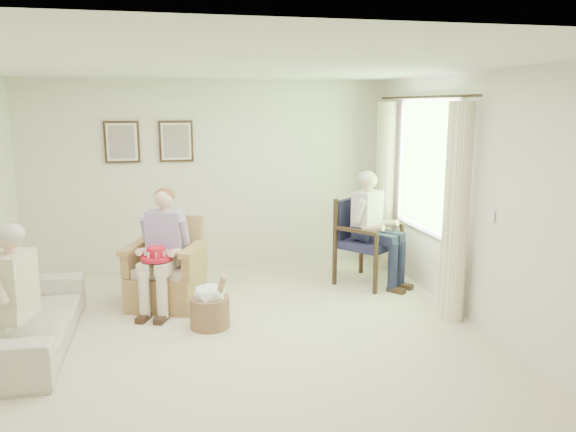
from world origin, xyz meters
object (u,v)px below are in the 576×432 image
at_px(person_dark, 372,220).
at_px(hatbox, 210,305).
at_px(sofa, 26,317).
at_px(wood_armchair, 366,237).
at_px(person_wicker, 165,242).
at_px(person_sofa, 9,291).
at_px(red_hat, 156,255).
at_px(wicker_armchair, 166,278).

bearing_deg(person_dark, hatbox, 165.97).
bearing_deg(person_dark, sofa, 157.22).
height_order(wood_armchair, person_wicker, person_wicker).
xyz_separation_m(sofa, person_sofa, (-0.00, -0.46, 0.42)).
bearing_deg(red_hat, hatbox, -42.01).
bearing_deg(wood_armchair, person_wicker, 152.10).
relative_size(wood_armchair, person_dark, 0.76).
distance_m(person_wicker, hatbox, 0.95).
height_order(wood_armchair, red_hat, wood_armchair).
relative_size(wicker_armchair, person_dark, 0.70).
height_order(wood_armchair, sofa, wood_armchair).
distance_m(person_wicker, person_dark, 2.56).
bearing_deg(person_dark, wicker_armchair, 145.23).
distance_m(wicker_armchair, person_sofa, 1.94).
relative_size(person_sofa, hatbox, 2.09).
distance_m(sofa, hatbox, 1.74).
height_order(person_wicker, person_sofa, person_wicker).
bearing_deg(person_sofa, red_hat, 145.30).
relative_size(wood_armchair, red_hat, 3.26).
xyz_separation_m(wood_armchair, person_sofa, (-3.84, -1.72, 0.12)).
height_order(wicker_armchair, person_wicker, person_wicker).
bearing_deg(wood_armchair, person_dark, -128.52).
height_order(person_wicker, hatbox, person_wicker).
distance_m(wood_armchair, red_hat, 2.71).
relative_size(wood_armchair, sofa, 0.53).
bearing_deg(wood_armchair, sofa, 159.65).
bearing_deg(person_sofa, person_wicker, 147.95).
bearing_deg(wood_armchair, red_hat, 155.71).
bearing_deg(person_wicker, red_hat, -95.01).
xyz_separation_m(wicker_armchair, sofa, (-1.30, -0.92, -0.02)).
xyz_separation_m(person_sofa, red_hat, (1.21, 1.06, -0.04)).
height_order(wicker_armchair, hatbox, wicker_armchair).
xyz_separation_m(person_wicker, person_sofa, (-1.30, -1.25, -0.06)).
xyz_separation_m(person_wicker, hatbox, (0.43, -0.66, -0.54)).
xyz_separation_m(person_dark, person_sofa, (-3.84, -1.55, -0.13)).
height_order(person_wicker, person_dark, person_dark).
bearing_deg(sofa, red_hat, -63.88).
height_order(sofa, person_dark, person_dark).
distance_m(wicker_armchair, sofa, 1.59).
bearing_deg(hatbox, sofa, -175.96).
xyz_separation_m(person_dark, hatbox, (-2.11, -0.96, -0.61)).
distance_m(sofa, person_wicker, 1.59).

